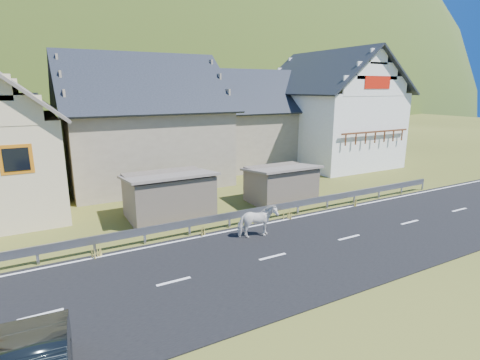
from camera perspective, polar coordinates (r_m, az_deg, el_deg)
ground at (r=14.89m, az=4.98°, el=-11.71°), size 160.00×160.00×0.00m
road at (r=14.88m, az=4.99°, el=-11.64°), size 60.00×7.00×0.04m
lane_markings at (r=14.87m, az=4.99°, el=-11.55°), size 60.00×6.60×0.01m
guardrail at (r=17.61m, az=-1.62°, el=-5.54°), size 28.10×0.09×0.75m
shed_left at (r=19.23m, az=-10.81°, el=-2.43°), size 4.30×3.30×2.40m
shed_right at (r=21.62m, az=6.22°, el=-0.72°), size 3.80×2.90×2.20m
house_stone_a at (r=27.00m, az=-14.79°, el=9.63°), size 10.80×9.80×8.90m
house_stone_b at (r=32.70m, az=1.83°, el=10.03°), size 9.80×8.80×8.10m
house_white at (r=33.77m, az=13.49°, el=11.19°), size 8.80×10.80×9.70m
mountain at (r=193.36m, az=-24.71°, el=4.73°), size 440.00×280.00×260.00m
horse at (r=16.40m, az=2.66°, el=-6.32°), size 1.04×1.81×1.44m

